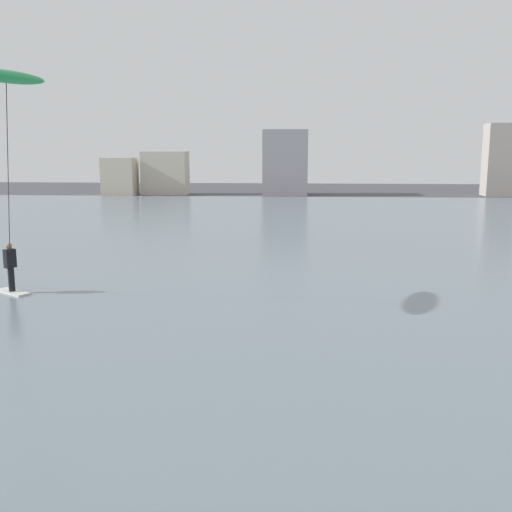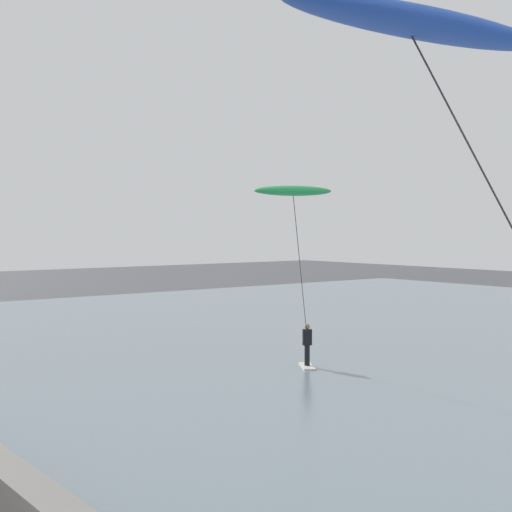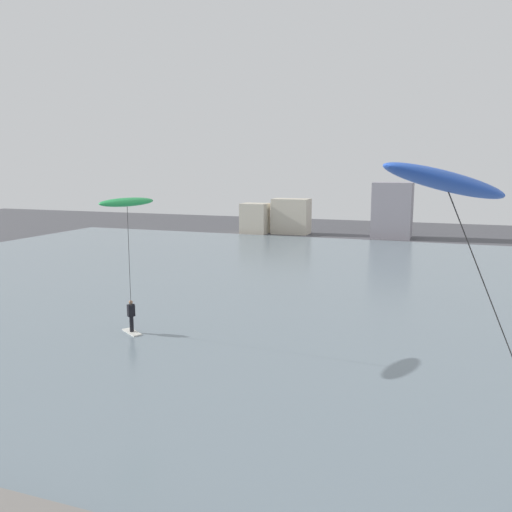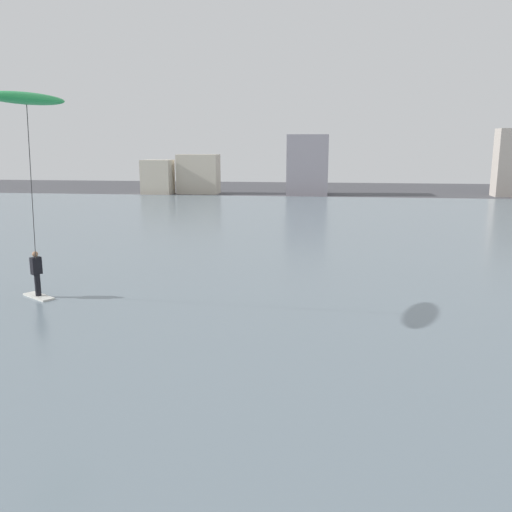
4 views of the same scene
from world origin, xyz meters
name	(u,v)px [view 4 (image 4 of 4)]	position (x,y,z in m)	size (l,w,h in m)	color
water_bay	(333,241)	(0.00, 31.09, 0.05)	(84.00, 52.00, 0.10)	slate
far_shore_buildings	(304,168)	(-2.79, 60.36, 2.89)	(40.85, 4.86, 7.05)	beige
kitesurfer_green	(28,122)	(-9.42, 16.80, 6.04)	(2.73, 3.79, 6.82)	silver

